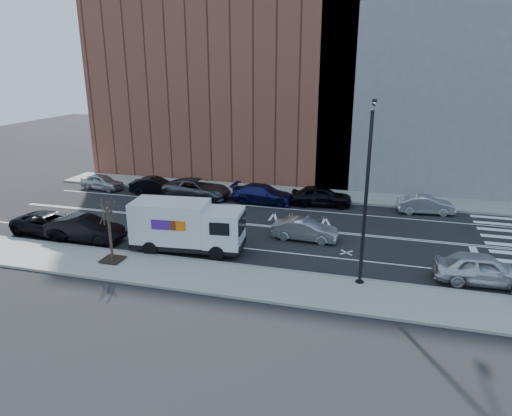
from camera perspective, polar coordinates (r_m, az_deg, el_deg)
The scene contains 21 objects.
ground at distance 32.52m, azimuth 1.12°, elevation -2.26°, with size 120.00×120.00×0.00m, color black.
sidewalk_near at distance 24.73m, azimuth -3.97°, elevation -8.84°, with size 44.00×3.60×0.15m, color gray.
sidewalk_far at distance 40.67m, azimuth 4.19°, elevation 1.95°, with size 44.00×3.60×0.15m, color gray.
curb_near at distance 26.26m, azimuth -2.68°, elevation -7.13°, with size 44.00×0.25×0.17m, color gray.
curb_far at distance 38.97m, azimuth 3.66°, elevation 1.27°, with size 44.00×0.25×0.17m, color gray.
road_markings at distance 32.51m, azimuth 1.12°, elevation -2.25°, with size 40.00×8.60×0.01m, color white, non-canonical shape.
bldg_brick at distance 47.79m, azimuth -3.71°, elevation 17.58°, with size 26.00×10.00×22.00m, color brown.
bldg_concrete at distance 45.48m, azimuth 22.31°, elevation 18.89°, with size 20.00×10.00×26.00m, color slate.
streetlight at distance 23.51m, azimuth 13.69°, elevation 2.32°, with size 0.44×4.02×9.34m.
street_tree at distance 27.45m, azimuth -17.72°, elevation -3.77°, with size 1.20×1.20×3.75m.
fedex_van at distance 28.07m, azimuth -8.68°, elevation -2.20°, with size 7.06×2.98×3.14m.
far_parked_a at distance 44.03m, azimuth -18.68°, elevation 3.11°, with size 1.64×4.09×1.39m, color #A7A7AC.
far_parked_b at distance 41.17m, azimuth -12.42°, elevation 2.72°, with size 1.56×4.47×1.47m, color black.
far_parked_c at distance 39.32m, azimuth -7.37°, elevation 2.42°, with size 2.73×5.92×1.65m, color #4A4C51.
far_parked_d at distance 37.66m, azimuth 0.92°, elevation 1.78°, with size 2.14×5.26×1.53m, color #16194D.
far_parked_e at distance 37.23m, azimuth 8.16°, elevation 1.52°, with size 1.96×4.86×1.66m, color black.
far_parked_f at distance 37.36m, azimuth 20.43°, elevation 0.40°, with size 1.48×4.24×1.40m, color #BABABF.
driving_sedan at distance 30.00m, azimuth 6.16°, elevation -2.70°, with size 1.47×4.22×1.39m, color #A3A3A7.
near_parked_rear_a at distance 31.57m, azimuth -20.60°, elevation -2.46°, with size 1.76×5.04×1.66m, color black.
near_parked_rear_b at distance 33.61m, azimuth -24.26°, elevation -1.84°, with size 2.51×5.44×1.51m, color black.
near_parked_front at distance 26.81m, azimuth 26.47°, elevation -6.82°, with size 1.96×4.88×1.66m, color silver.
Camera 1 is at (7.47, -29.62, 11.14)m, focal length 32.00 mm.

